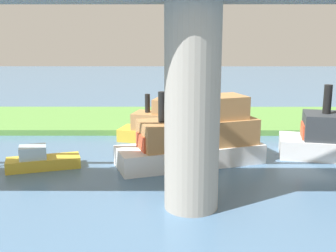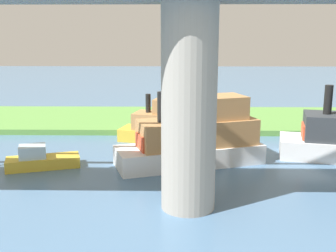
{
  "view_description": "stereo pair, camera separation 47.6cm",
  "coord_description": "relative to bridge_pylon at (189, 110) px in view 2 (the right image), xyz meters",
  "views": [
    {
      "loc": [
        1.03,
        35.24,
        8.74
      ],
      "look_at": [
        1.14,
        5.0,
        2.0
      ],
      "focal_mm": 44.22,
      "sensor_mm": 36.0,
      "label": 1
    },
    {
      "loc": [
        0.55,
        35.23,
        8.74
      ],
      "look_at": [
        1.14,
        5.0,
        2.0
      ],
      "focal_mm": 44.22,
      "sensor_mm": 36.0,
      "label": 2
    }
  ],
  "objects": [
    {
      "name": "pontoon_yellow",
      "position": [
        1.19,
        -13.25,
        -3.66
      ],
      "size": [
        8.08,
        4.44,
        3.92
      ],
      "color": "gold",
      "rests_on": "ground"
    },
    {
      "name": "skiff_small",
      "position": [
        -0.63,
        -7.35,
        -3.23
      ],
      "size": [
        10.49,
        6.36,
        5.09
      ],
      "color": "white",
      "rests_on": "ground"
    },
    {
      "name": "mooring_post",
      "position": [
        -0.03,
        -15.71,
        -4.08
      ],
      "size": [
        0.2,
        0.2,
        1.06
      ],
      "primitive_type": "cylinder",
      "color": "brown",
      "rests_on": "grassy_bank"
    },
    {
      "name": "ground_plane",
      "position": [
        0.09,
        -15.25,
        -5.11
      ],
      "size": [
        160.0,
        160.0,
        0.0
      ],
      "primitive_type": "plane",
      "color": "#4C7093"
    },
    {
      "name": "bridge_pylon",
      "position": [
        0.0,
        0.0,
        0.0
      ],
      "size": [
        2.74,
        2.74,
        10.22
      ],
      "primitive_type": "cylinder",
      "color": "#9E998E",
      "rests_on": "ground"
    },
    {
      "name": "grassy_bank",
      "position": [
        0.09,
        -21.25,
        -4.86
      ],
      "size": [
        80.0,
        12.0,
        0.5
      ],
      "primitive_type": "cube",
      "color": "#5B9342",
      "rests_on": "ground"
    },
    {
      "name": "motorboat_red",
      "position": [
        9.66,
        -6.24,
        -4.55
      ],
      "size": [
        5.01,
        3.02,
        1.57
      ],
      "color": "gold",
      "rests_on": "ground"
    },
    {
      "name": "person_on_bank",
      "position": [
        3.03,
        -17.88,
        -3.91
      ],
      "size": [
        0.42,
        0.42,
        1.39
      ],
      "color": "#2D334C",
      "rests_on": "grassy_bank"
    }
  ]
}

